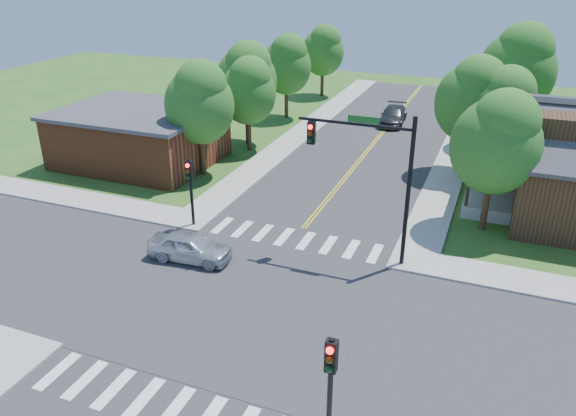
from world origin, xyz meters
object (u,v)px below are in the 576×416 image
at_px(signal_mast_ne, 372,164).
at_px(car_silver, 190,248).
at_px(car_dgrey, 393,116).
at_px(signal_pole_se, 330,372).
at_px(signal_pole_nw, 190,181).

relative_size(signal_mast_ne, car_silver, 1.74).
height_order(signal_mast_ne, car_dgrey, signal_mast_ne).
bearing_deg(signal_pole_se, car_silver, 139.83).
xyz_separation_m(signal_pole_nw, car_silver, (1.72, -3.20, -1.98)).
bearing_deg(signal_pole_se, car_dgrey, 98.88).
distance_m(signal_mast_ne, car_dgrey, 24.04).
relative_size(signal_pole_nw, car_dgrey, 0.76).
relative_size(car_silver, car_dgrey, 0.83).
height_order(signal_pole_nw, car_silver, signal_pole_nw).
bearing_deg(car_silver, signal_mast_ne, -72.07).
xyz_separation_m(signal_pole_se, car_silver, (-9.48, 8.00, -1.98)).
distance_m(signal_pole_nw, car_dgrey, 24.19).
relative_size(signal_mast_ne, signal_pole_se, 1.89).
xyz_separation_m(signal_mast_ne, car_silver, (-7.79, -3.21, -4.16)).
bearing_deg(car_silver, signal_pole_se, -134.62).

